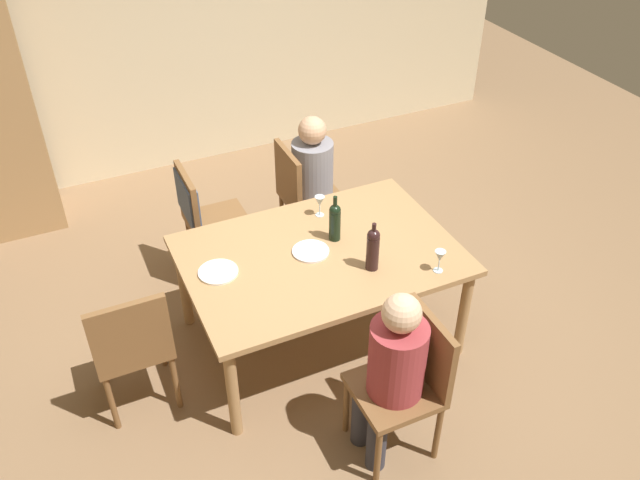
{
  "coord_description": "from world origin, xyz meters",
  "views": [
    {
      "loc": [
        -1.38,
        -2.99,
        3.29
      ],
      "look_at": [
        0.0,
        0.0,
        0.83
      ],
      "focal_mm": 37.27,
      "sensor_mm": 36.0,
      "label": 1
    }
  ],
  "objects_px": {
    "wine_bottle_tall_green": "(373,248)",
    "wine_glass_near_left": "(440,257)",
    "wine_glass_centre": "(320,202)",
    "chair_left_end": "(132,343)",
    "person_man_bearded": "(316,175)",
    "dinner_plate_host": "(218,272)",
    "chair_far_left": "(200,211)",
    "wine_bottle_dark_red": "(335,221)",
    "chair_near": "(409,376)",
    "dinner_plate_guest_left": "(311,251)",
    "chair_far_right": "(302,192)",
    "dining_table": "(320,262)",
    "person_woman_host": "(392,367)"
  },
  "relations": [
    {
      "from": "chair_near",
      "to": "wine_bottle_tall_green",
      "type": "relative_size",
      "value": 2.79
    },
    {
      "from": "wine_bottle_tall_green",
      "to": "wine_glass_near_left",
      "type": "xyz_separation_m",
      "value": [
        0.35,
        -0.19,
        -0.05
      ]
    },
    {
      "from": "chair_left_end",
      "to": "chair_far_left",
      "type": "relative_size",
      "value": 1.0
    },
    {
      "from": "dining_table",
      "to": "chair_near",
      "type": "relative_size",
      "value": 1.86
    },
    {
      "from": "chair_far_left",
      "to": "person_man_bearded",
      "type": "distance_m",
      "value": 0.92
    },
    {
      "from": "wine_bottle_tall_green",
      "to": "dinner_plate_guest_left",
      "type": "xyz_separation_m",
      "value": [
        -0.28,
        0.3,
        -0.15
      ]
    },
    {
      "from": "person_man_bearded",
      "to": "wine_glass_near_left",
      "type": "height_order",
      "value": "person_man_bearded"
    },
    {
      "from": "chair_left_end",
      "to": "dinner_plate_host",
      "type": "height_order",
      "value": "chair_left_end"
    },
    {
      "from": "wine_glass_near_left",
      "to": "chair_far_right",
      "type": "bearing_deg",
      "value": 101.08
    },
    {
      "from": "chair_left_end",
      "to": "wine_bottle_tall_green",
      "type": "height_order",
      "value": "wine_bottle_tall_green"
    },
    {
      "from": "dinner_plate_host",
      "to": "chair_far_left",
      "type": "bearing_deg",
      "value": 81.43
    },
    {
      "from": "chair_near",
      "to": "dinner_plate_guest_left",
      "type": "xyz_separation_m",
      "value": [
        -0.14,
        1.0,
        0.2
      ]
    },
    {
      "from": "person_woman_host",
      "to": "chair_far_right",
      "type": "bearing_deg",
      "value": -9.46
    },
    {
      "from": "chair_near",
      "to": "person_woman_host",
      "type": "bearing_deg",
      "value": 90.0
    },
    {
      "from": "wine_bottle_tall_green",
      "to": "chair_left_end",
      "type": "bearing_deg",
      "value": 172.95
    },
    {
      "from": "dining_table",
      "to": "wine_bottle_dark_red",
      "type": "bearing_deg",
      "value": 32.86
    },
    {
      "from": "chair_far_right",
      "to": "chair_far_left",
      "type": "distance_m",
      "value": 0.81
    },
    {
      "from": "chair_left_end",
      "to": "dinner_plate_guest_left",
      "type": "relative_size",
      "value": 3.92
    },
    {
      "from": "person_woman_host",
      "to": "dinner_plate_host",
      "type": "height_order",
      "value": "person_woman_host"
    },
    {
      "from": "chair_left_end",
      "to": "wine_bottle_tall_green",
      "type": "xyz_separation_m",
      "value": [
        1.46,
        -0.18,
        0.35
      ]
    },
    {
      "from": "person_woman_host",
      "to": "wine_glass_near_left",
      "type": "distance_m",
      "value": 0.81
    },
    {
      "from": "dining_table",
      "to": "wine_bottle_tall_green",
      "type": "relative_size",
      "value": 5.17
    },
    {
      "from": "person_man_bearded",
      "to": "person_woman_host",
      "type": "bearing_deg",
      "value": -12.68
    },
    {
      "from": "wine_glass_centre",
      "to": "person_woman_host",
      "type": "bearing_deg",
      "value": -98.36
    },
    {
      "from": "chair_far_right",
      "to": "wine_glass_centre",
      "type": "height_order",
      "value": "chair_far_right"
    },
    {
      "from": "wine_glass_centre",
      "to": "chair_left_end",
      "type": "bearing_deg",
      "value": -161.67
    },
    {
      "from": "wine_bottle_dark_red",
      "to": "chair_far_left",
      "type": "bearing_deg",
      "value": 126.89
    },
    {
      "from": "wine_bottle_dark_red",
      "to": "wine_glass_near_left",
      "type": "height_order",
      "value": "wine_bottle_dark_red"
    },
    {
      "from": "wine_bottle_dark_red",
      "to": "wine_glass_centre",
      "type": "height_order",
      "value": "wine_bottle_dark_red"
    },
    {
      "from": "person_woman_host",
      "to": "dinner_plate_host",
      "type": "relative_size",
      "value": 4.67
    },
    {
      "from": "chair_far_right",
      "to": "chair_far_left",
      "type": "relative_size",
      "value": 1.0
    },
    {
      "from": "wine_bottle_dark_red",
      "to": "wine_glass_centre",
      "type": "bearing_deg",
      "value": 85.04
    },
    {
      "from": "chair_far_left",
      "to": "person_woman_host",
      "type": "height_order",
      "value": "person_woman_host"
    },
    {
      "from": "chair_left_end",
      "to": "wine_bottle_tall_green",
      "type": "distance_m",
      "value": 1.51
    },
    {
      "from": "dinner_plate_guest_left",
      "to": "chair_far_right",
      "type": "bearing_deg",
      "value": 69.67
    },
    {
      "from": "chair_far_left",
      "to": "wine_glass_centre",
      "type": "bearing_deg",
      "value": 49.04
    },
    {
      "from": "chair_far_right",
      "to": "wine_bottle_tall_green",
      "type": "relative_size",
      "value": 2.79
    },
    {
      "from": "dining_table",
      "to": "chair_far_right",
      "type": "distance_m",
      "value": 1.02
    },
    {
      "from": "chair_left_end",
      "to": "wine_bottle_dark_red",
      "type": "xyz_separation_m",
      "value": [
        1.38,
        0.18,
        0.34
      ]
    },
    {
      "from": "wine_bottle_tall_green",
      "to": "wine_glass_near_left",
      "type": "bearing_deg",
      "value": -28.78
    },
    {
      "from": "dinner_plate_host",
      "to": "dinner_plate_guest_left",
      "type": "xyz_separation_m",
      "value": [
        0.59,
        -0.05,
        0.0
      ]
    },
    {
      "from": "chair_far_right",
      "to": "wine_bottle_dark_red",
      "type": "height_order",
      "value": "wine_bottle_dark_red"
    },
    {
      "from": "chair_far_right",
      "to": "dinner_plate_guest_left",
      "type": "distance_m",
      "value": 1.02
    },
    {
      "from": "chair_far_left",
      "to": "wine_bottle_dark_red",
      "type": "xyz_separation_m",
      "value": [
        0.66,
        -0.87,
        0.28
      ]
    },
    {
      "from": "chair_near",
      "to": "chair_far_left",
      "type": "bearing_deg",
      "value": 17.07
    },
    {
      "from": "chair_near",
      "to": "person_woman_host",
      "type": "relative_size",
      "value": 0.81
    },
    {
      "from": "person_man_bearded",
      "to": "dinner_plate_host",
      "type": "distance_m",
      "value": 1.38
    },
    {
      "from": "chair_near",
      "to": "chair_far_left",
      "type": "xyz_separation_m",
      "value": [
        -0.6,
        1.94,
        0.06
      ]
    },
    {
      "from": "chair_left_end",
      "to": "wine_bottle_dark_red",
      "type": "relative_size",
      "value": 2.85
    },
    {
      "from": "chair_far_left",
      "to": "wine_bottle_tall_green",
      "type": "distance_m",
      "value": 1.47
    }
  ]
}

